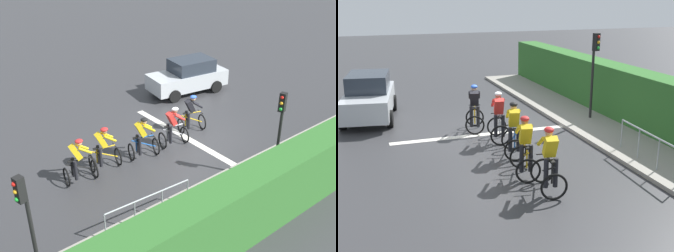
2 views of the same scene
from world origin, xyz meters
The scene contains 13 objects.
ground_plane centered at (0.00, 0.00, 0.00)m, with size 80.00×80.00×0.00m, color #333335.
sidewalk_kerb centered at (-4.13, 2.00, 0.06)m, with size 2.80×23.93×0.12m, color gray.
stone_wall_low centered at (-5.03, 2.00, 0.31)m, with size 0.44×23.93×0.63m, color gray.
hedge_wall centered at (-5.33, 2.00, 1.02)m, with size 1.10×23.93×2.04m, color #2D6628.
road_marking_stop_line centered at (0.00, 0.13, 0.00)m, with size 7.00×0.30×0.01m, color silver.
cyclist_lead centered at (0.06, 5.12, 0.80)m, with size 0.83×1.17×1.66m.
cyclist_second centered at (0.26, 4.01, 0.80)m, with size 0.87×1.19×1.66m.
cyclist_mid centered at (0.01, 2.45, 0.80)m, with size 0.92×1.21×1.66m.
cyclist_fourth centered at (0.00, 0.97, 0.80)m, with size 0.87×1.19×1.66m.
cyclist_trailing centered at (0.45, -0.41, 0.80)m, with size 0.93×1.22×1.66m.
car_silver centered at (3.92, -3.30, 0.87)m, with size 2.33×4.30×1.76m.
traffic_light_near_crossing centered at (-4.13, -0.18, 2.22)m, with size 0.25×0.31×3.34m.
pedestrian_railing_kerbside centered at (-3.23, 4.56, 0.77)m, with size 0.23×2.94×1.03m.
Camera 2 is at (4.33, 14.28, 4.75)m, focal length 47.24 mm.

